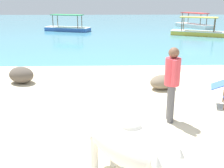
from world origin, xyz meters
name	(u,v)px	position (x,y,z in m)	size (l,w,h in m)	color
water_surface	(106,27)	(0.00, 22.00, 0.00)	(60.00, 36.00, 0.03)	teal
cow	(121,138)	(0.03, -0.27, 0.81)	(1.33, 2.03, 1.17)	silver
person_standing	(172,79)	(1.23, 1.91, 0.99)	(0.32, 0.51, 1.62)	#4C4C51
shore_rock_large	(162,82)	(1.51, 4.12, 0.24)	(0.78, 0.61, 0.41)	#756651
shore_rock_small	(21,75)	(-2.80, 4.84, 0.29)	(0.85, 0.65, 0.51)	brown
boat_yellow	(198,32)	(6.45, 16.00, 0.29)	(3.82, 2.60, 1.29)	gold
boat_white	(194,24)	(7.81, 21.28, 0.29)	(2.80, 3.77, 1.29)	white
boat_blue	(68,28)	(-3.10, 18.95, 0.29)	(3.85, 2.33, 1.29)	#3866B7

